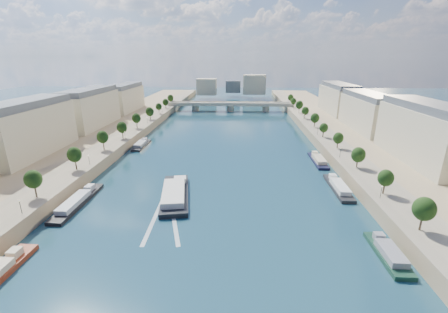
# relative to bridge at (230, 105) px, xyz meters

# --- Properties ---
(ground) EXTENTS (700.00, 700.00, 0.00)m
(ground) POSITION_rel_bridge_xyz_m (0.00, -129.25, -5.08)
(ground) COLOR #0E323E
(ground) RESTS_ON ground
(quay_left) EXTENTS (44.00, 520.00, 5.00)m
(quay_left) POSITION_rel_bridge_xyz_m (-72.00, -129.25, -2.58)
(quay_left) COLOR #9E8460
(quay_left) RESTS_ON ground
(quay_right) EXTENTS (44.00, 520.00, 5.00)m
(quay_right) POSITION_rel_bridge_xyz_m (72.00, -129.25, -2.58)
(quay_right) COLOR #9E8460
(quay_right) RESTS_ON ground
(pave_left) EXTENTS (14.00, 520.00, 0.10)m
(pave_left) POSITION_rel_bridge_xyz_m (-57.00, -129.25, -0.03)
(pave_left) COLOR gray
(pave_left) RESTS_ON quay_left
(pave_right) EXTENTS (14.00, 520.00, 0.10)m
(pave_right) POSITION_rel_bridge_xyz_m (57.00, -129.25, -0.03)
(pave_right) COLOR gray
(pave_right) RESTS_ON quay_right
(trees_left) EXTENTS (4.80, 268.80, 8.26)m
(trees_left) POSITION_rel_bridge_xyz_m (-55.00, -127.25, 5.39)
(trees_left) COLOR #382B1E
(trees_left) RESTS_ON ground
(trees_right) EXTENTS (4.80, 268.80, 8.26)m
(trees_right) POSITION_rel_bridge_xyz_m (55.00, -119.25, 5.39)
(trees_right) COLOR #382B1E
(trees_right) RESTS_ON ground
(lamps_left) EXTENTS (0.36, 200.36, 4.28)m
(lamps_left) POSITION_rel_bridge_xyz_m (-52.50, -139.25, 2.70)
(lamps_left) COLOR black
(lamps_left) RESTS_ON ground
(lamps_right) EXTENTS (0.36, 200.36, 4.28)m
(lamps_right) POSITION_rel_bridge_xyz_m (52.50, -124.25, 2.70)
(lamps_right) COLOR black
(lamps_right) RESTS_ON ground
(buildings_left) EXTENTS (16.00, 226.00, 23.20)m
(buildings_left) POSITION_rel_bridge_xyz_m (-85.00, -117.25, 11.37)
(buildings_left) COLOR #C4B997
(buildings_left) RESTS_ON ground
(buildings_right) EXTENTS (16.00, 226.00, 23.20)m
(buildings_right) POSITION_rel_bridge_xyz_m (85.00, -117.25, 11.37)
(buildings_right) COLOR #C4B997
(buildings_right) RESTS_ON ground
(skyline) EXTENTS (79.00, 42.00, 22.00)m
(skyline) POSITION_rel_bridge_xyz_m (3.19, 90.27, 9.57)
(skyline) COLOR #C4B997
(skyline) RESTS_ON ground
(bridge) EXTENTS (112.00, 12.00, 8.15)m
(bridge) POSITION_rel_bridge_xyz_m (0.00, 0.00, 0.00)
(bridge) COLOR #C1B79E
(bridge) RESTS_ON ground
(tour_barge) EXTENTS (14.09, 32.44, 4.26)m
(tour_barge) POSITION_rel_bridge_xyz_m (-14.01, -176.36, -3.83)
(tour_barge) COLOR black
(tour_barge) RESTS_ON ground
(wake) EXTENTS (11.89, 26.03, 0.04)m
(wake) POSITION_rel_bridge_xyz_m (-14.01, -192.87, -5.06)
(wake) COLOR silver
(wake) RESTS_ON ground
(moored_barges_left) EXTENTS (5.00, 161.71, 3.60)m
(moored_barges_left) POSITION_rel_bridge_xyz_m (-45.50, -195.82, -4.24)
(moored_barges_left) COLOR black
(moored_barges_left) RESTS_ON ground
(moored_barges_right) EXTENTS (5.00, 126.25, 3.60)m
(moored_barges_right) POSITION_rel_bridge_xyz_m (45.50, -186.03, -4.24)
(moored_barges_right) COLOR black
(moored_barges_right) RESTS_ON ground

